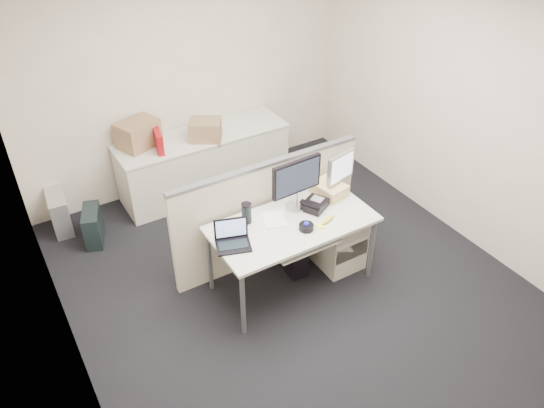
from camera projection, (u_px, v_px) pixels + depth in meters
floor at (291, 282)px, 5.20m from camera, size 4.00×4.50×0.01m
wall_back at (186, 75)px, 5.98m from camera, size 4.00×0.02×2.70m
wall_front at (523, 349)px, 2.84m from camera, size 4.00×0.02×2.70m
wall_left at (46, 243)px, 3.57m from camera, size 0.02×4.50×2.70m
wall_right at (463, 110)px, 5.25m from camera, size 0.02×4.50×2.70m
desk at (292, 228)px, 4.81m from camera, size 1.50×0.75×0.73m
keyboard_tray at (303, 243)px, 4.71m from camera, size 0.62×0.32×0.02m
drawer_pedestal at (335, 235)px, 5.27m from camera, size 0.40×0.55×0.65m
cubicle_partition at (267, 213)px, 5.18m from camera, size 2.00×0.06×1.10m
back_counter at (204, 163)px, 6.33m from camera, size 2.00×0.60×0.72m
monitor_main at (296, 185)px, 4.81m from camera, size 0.52×0.22×0.51m
monitor_small at (340, 174)px, 5.05m from camera, size 0.37×0.24×0.42m
laptop at (233, 236)px, 4.43m from camera, size 0.35×0.30×0.22m
trackball at (306, 227)px, 4.68m from camera, size 0.14×0.14×0.05m
desk_phone at (315, 205)px, 4.93m from camera, size 0.29×0.28×0.07m
paper_stack at (274, 219)px, 4.80m from camera, size 0.27×0.30×0.01m
sticky_pad at (321, 226)px, 4.72m from camera, size 0.09×0.09×0.01m
travel_mug at (247, 214)px, 4.72m from camera, size 0.11×0.11×0.19m
banana at (328, 220)px, 4.77m from camera, size 0.20×0.10×0.04m
cellphone at (290, 207)px, 4.95m from camera, size 0.06×0.10×0.01m
manila_folders at (329, 189)px, 5.11m from camera, size 0.30×0.35×0.12m
keyboard at (296, 240)px, 4.70m from camera, size 0.41×0.15×0.02m
pc_tower_desk at (291, 250)px, 5.26m from camera, size 0.21×0.46×0.42m
pc_tower_spare_dark at (93, 226)px, 5.61m from camera, size 0.29×0.44×0.38m
pc_tower_spare_silver at (59, 212)px, 5.77m from camera, size 0.23×0.48×0.43m
cardboard_box_left at (138, 135)px, 5.82m from camera, size 0.51×0.45×0.32m
cardboard_box_right at (206, 131)px, 5.96m from camera, size 0.44×0.41×0.25m
red_binder at (159, 142)px, 5.75m from camera, size 0.11×0.28×0.26m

